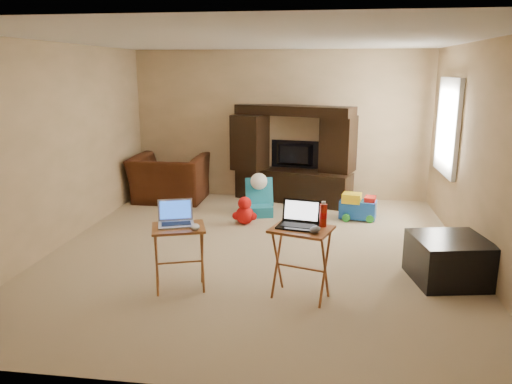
# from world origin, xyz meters

# --- Properties ---
(floor) EXTENTS (5.50, 5.50, 0.00)m
(floor) POSITION_xyz_m (0.00, 0.00, 0.00)
(floor) COLOR tan
(floor) RESTS_ON ground
(ceiling) EXTENTS (5.50, 5.50, 0.00)m
(ceiling) POSITION_xyz_m (0.00, 0.00, 2.50)
(ceiling) COLOR silver
(ceiling) RESTS_ON ground
(wall_back) EXTENTS (5.00, 0.00, 5.00)m
(wall_back) POSITION_xyz_m (0.00, 2.75, 1.25)
(wall_back) COLOR tan
(wall_back) RESTS_ON ground
(wall_front) EXTENTS (5.00, 0.00, 5.00)m
(wall_front) POSITION_xyz_m (0.00, -2.75, 1.25)
(wall_front) COLOR tan
(wall_front) RESTS_ON ground
(wall_left) EXTENTS (0.00, 5.50, 5.50)m
(wall_left) POSITION_xyz_m (-2.50, 0.00, 1.25)
(wall_left) COLOR tan
(wall_left) RESTS_ON ground
(wall_right) EXTENTS (0.00, 5.50, 5.50)m
(wall_right) POSITION_xyz_m (2.50, 0.00, 1.25)
(wall_right) COLOR tan
(wall_right) RESTS_ON ground
(window_pane) EXTENTS (0.00, 1.20, 1.20)m
(window_pane) POSITION_xyz_m (2.48, 1.55, 1.40)
(window_pane) COLOR white
(window_pane) RESTS_ON ground
(window_frame) EXTENTS (0.06, 1.14, 1.34)m
(window_frame) POSITION_xyz_m (2.46, 1.55, 1.40)
(window_frame) COLOR white
(window_frame) RESTS_ON ground
(entertainment_center) EXTENTS (2.02, 1.11, 1.61)m
(entertainment_center) POSITION_xyz_m (0.25, 2.47, 0.80)
(entertainment_center) COLOR black
(entertainment_center) RESTS_ON floor
(television) EXTENTS (0.82, 0.24, 0.47)m
(television) POSITION_xyz_m (0.25, 2.61, 0.77)
(television) COLOR black
(television) RESTS_ON entertainment_center
(recliner) EXTENTS (1.19, 1.04, 0.77)m
(recliner) POSITION_xyz_m (-1.82, 2.20, 0.39)
(recliner) COLOR #471E0F
(recliner) RESTS_ON floor
(child_rocker) EXTENTS (0.53, 0.58, 0.56)m
(child_rocker) POSITION_xyz_m (-0.22, 1.56, 0.28)
(child_rocker) COLOR #19718B
(child_rocker) RESTS_ON floor
(plush_toy) EXTENTS (0.37, 0.31, 0.41)m
(plush_toy) POSITION_xyz_m (-0.34, 1.08, 0.20)
(plush_toy) COLOR red
(plush_toy) RESTS_ON floor
(push_toy) EXTENTS (0.60, 0.48, 0.40)m
(push_toy) POSITION_xyz_m (1.28, 1.55, 0.20)
(push_toy) COLOR blue
(push_toy) RESTS_ON floor
(ottoman) EXTENTS (0.86, 0.86, 0.47)m
(ottoman) POSITION_xyz_m (2.10, -0.59, 0.24)
(ottoman) COLOR black
(ottoman) RESTS_ON floor
(tray_table_left) EXTENTS (0.62, 0.55, 0.67)m
(tray_table_left) POSITION_xyz_m (-0.64, -1.19, 0.33)
(tray_table_left) COLOR #9B5E25
(tray_table_left) RESTS_ON floor
(tray_table_right) EXTENTS (0.66, 0.58, 0.71)m
(tray_table_right) POSITION_xyz_m (0.58, -1.21, 0.36)
(tray_table_right) COLOR #A45227
(tray_table_right) RESTS_ON floor
(laptop_left) EXTENTS (0.42, 0.38, 0.24)m
(laptop_left) POSITION_xyz_m (-0.67, -1.16, 0.79)
(laptop_left) COLOR #B8B7BD
(laptop_left) RESTS_ON tray_table_left
(laptop_right) EXTENTS (0.42, 0.37, 0.24)m
(laptop_right) POSITION_xyz_m (0.54, -1.19, 0.83)
(laptop_right) COLOR black
(laptop_right) RESTS_ON tray_table_right
(mouse_left) EXTENTS (0.12, 0.16, 0.06)m
(mouse_left) POSITION_xyz_m (-0.45, -1.26, 0.70)
(mouse_left) COLOR white
(mouse_left) RESTS_ON tray_table_left
(mouse_right) EXTENTS (0.13, 0.17, 0.06)m
(mouse_right) POSITION_xyz_m (0.71, -1.33, 0.74)
(mouse_right) COLOR #424248
(mouse_right) RESTS_ON tray_table_right
(water_bottle) EXTENTS (0.07, 0.07, 0.22)m
(water_bottle) POSITION_xyz_m (0.78, -1.13, 0.82)
(water_bottle) COLOR #B91B0B
(water_bottle) RESTS_ON tray_table_right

